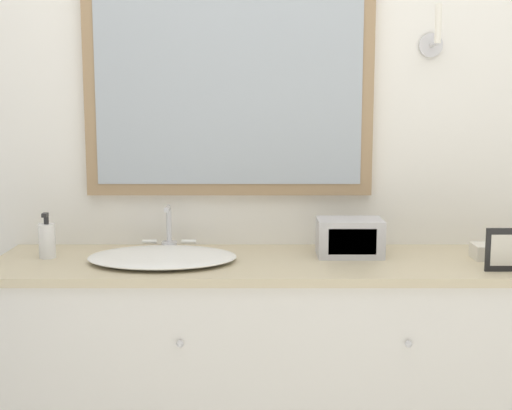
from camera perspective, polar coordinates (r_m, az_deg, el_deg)
The scene contains 7 objects.
wall_back at distance 2.81m, azimuth 2.71°, elevation 4.81°, with size 8.00×0.18×2.55m.
vanity_counter at distance 2.70m, azimuth 3.00°, elevation -13.62°, with size 2.14×0.55×0.89m.
sink_basin at distance 2.56m, azimuth -7.22°, elevation -4.08°, with size 0.53×0.42×0.17m.
soap_bottle at distance 2.69m, azimuth -16.10°, elevation -2.69°, with size 0.06×0.06×0.17m.
appliance_box at distance 2.64m, azimuth 7.78°, elevation -2.61°, with size 0.24×0.16×0.14m.
picture_frame at distance 2.52m, azimuth 19.34°, elevation -3.43°, with size 0.11×0.01×0.15m.
hand_towel_near_sink at distance 2.72m, azimuth 18.81°, elevation -3.56°, with size 0.16×0.10×0.05m.
Camera 1 is at (-0.13, -2.22, 1.47)m, focal length 50.00 mm.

